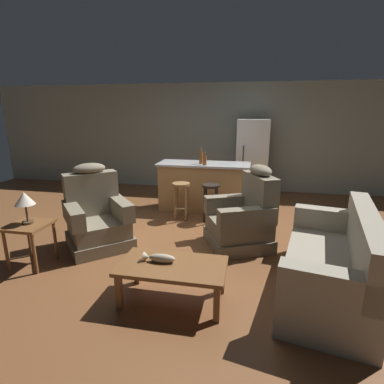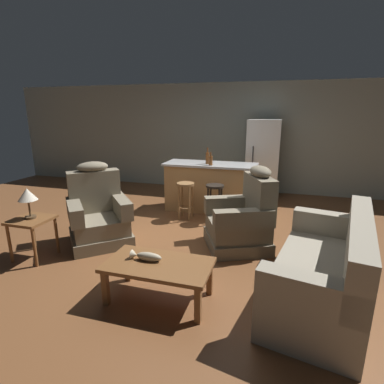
{
  "view_description": "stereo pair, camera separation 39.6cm",
  "coord_description": "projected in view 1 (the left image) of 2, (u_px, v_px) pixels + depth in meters",
  "views": [
    {
      "loc": [
        0.9,
        -4.39,
        1.93
      ],
      "look_at": [
        0.05,
        -0.1,
        0.75
      ],
      "focal_mm": 28.0,
      "sensor_mm": 36.0,
      "label": 1
    },
    {
      "loc": [
        1.29,
        -4.3,
        1.93
      ],
      "look_at": [
        0.05,
        -0.1,
        0.75
      ],
      "focal_mm": 28.0,
      "sensor_mm": 36.0,
      "label": 2
    }
  ],
  "objects": [
    {
      "name": "bar_stool_right",
      "position": [
        211.0,
        196.0,
        5.35
      ],
      "size": [
        0.32,
        0.32,
        0.68
      ],
      "color": "black",
      "rests_on": "ground_plane"
    },
    {
      "name": "end_table",
      "position": [
        29.0,
        231.0,
        3.8
      ],
      "size": [
        0.48,
        0.48,
        0.56
      ],
      "color": "brown",
      "rests_on": "ground_plane"
    },
    {
      "name": "table_lamp",
      "position": [
        25.0,
        200.0,
        3.7
      ],
      "size": [
        0.24,
        0.24,
        0.41
      ],
      "color": "#4C3823",
      "rests_on": "end_table"
    },
    {
      "name": "couch",
      "position": [
        334.0,
        265.0,
        3.21
      ],
      "size": [
        1.21,
        2.03,
        0.94
      ],
      "rotation": [
        0.0,
        0.0,
        2.94
      ],
      "color": "#9E937F",
      "rests_on": "ground_plane"
    },
    {
      "name": "back_wall",
      "position": [
        215.0,
        138.0,
        7.45
      ],
      "size": [
        12.0,
        0.05,
        2.6
      ],
      "color": "#939E93",
      "rests_on": "ground_plane"
    },
    {
      "name": "fish_figurine",
      "position": [
        159.0,
        258.0,
        3.1
      ],
      "size": [
        0.34,
        0.1,
        0.1
      ],
      "color": "#4C3823",
      "rests_on": "coffee_table"
    },
    {
      "name": "coffee_table",
      "position": [
        172.0,
        269.0,
        3.07
      ],
      "size": [
        1.1,
        0.6,
        0.42
      ],
      "color": "brown",
      "rests_on": "ground_plane"
    },
    {
      "name": "recliner_near_island",
      "position": [
        244.0,
        218.0,
        4.38
      ],
      "size": [
        1.11,
        1.11,
        1.2
      ],
      "rotation": [
        0.0,
        0.0,
        3.56
      ],
      "color": "#756B56",
      "rests_on": "ground_plane"
    },
    {
      "name": "ground_plane",
      "position": [
        190.0,
        235.0,
        4.83
      ],
      "size": [
        12.0,
        12.0,
        0.0
      ],
      "color": "brown"
    },
    {
      "name": "refrigerator",
      "position": [
        252.0,
        159.0,
        6.84
      ],
      "size": [
        0.7,
        0.69,
        1.76
      ],
      "color": "white",
      "rests_on": "ground_plane"
    },
    {
      "name": "bottle_tall_green",
      "position": [
        205.0,
        160.0,
        5.63
      ],
      "size": [
        0.07,
        0.07,
        0.25
      ],
      "color": "brown",
      "rests_on": "kitchen_island"
    },
    {
      "name": "recliner_near_lamp",
      "position": [
        97.0,
        218.0,
        4.39
      ],
      "size": [
        1.19,
        1.19,
        1.2
      ],
      "rotation": [
        0.0,
        0.0,
        -0.84
      ],
      "color": "#756B56",
      "rests_on": "ground_plane"
    },
    {
      "name": "bottle_short_amber",
      "position": [
        201.0,
        158.0,
        5.77
      ],
      "size": [
        0.07,
        0.07,
        0.32
      ],
      "color": "brown",
      "rests_on": "kitchen_island"
    },
    {
      "name": "bar_stool_left",
      "position": [
        181.0,
        194.0,
        5.45
      ],
      "size": [
        0.32,
        0.32,
        0.68
      ],
      "color": "olive",
      "rests_on": "ground_plane"
    },
    {
      "name": "kitchen_island",
      "position": [
        204.0,
        186.0,
        5.98
      ],
      "size": [
        1.8,
        0.7,
        0.95
      ],
      "color": "#AD7F4C",
      "rests_on": "ground_plane"
    }
  ]
}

